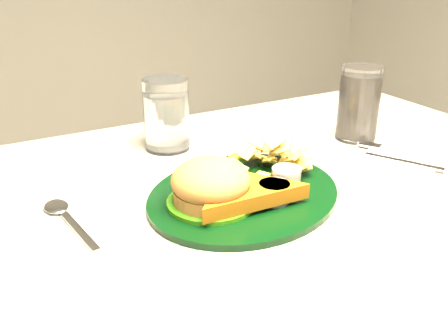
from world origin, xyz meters
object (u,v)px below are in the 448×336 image
(fork_napkin, at_px, (399,160))
(cola_glass, at_px, (359,103))
(dinner_plate, at_px, (245,176))
(water_glass, at_px, (167,115))

(fork_napkin, bearing_deg, cola_glass, 53.41)
(dinner_plate, xyz_separation_m, fork_napkin, (0.29, -0.02, -0.03))
(dinner_plate, relative_size, water_glass, 2.42)
(cola_glass, distance_m, fork_napkin, 0.14)
(water_glass, height_order, cola_glass, cola_glass)
(water_glass, distance_m, cola_glass, 0.36)
(water_glass, xyz_separation_m, fork_napkin, (0.32, -0.25, -0.06))
(dinner_plate, height_order, water_glass, water_glass)
(cola_glass, bearing_deg, water_glass, 159.44)
(dinner_plate, relative_size, cola_glass, 2.22)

